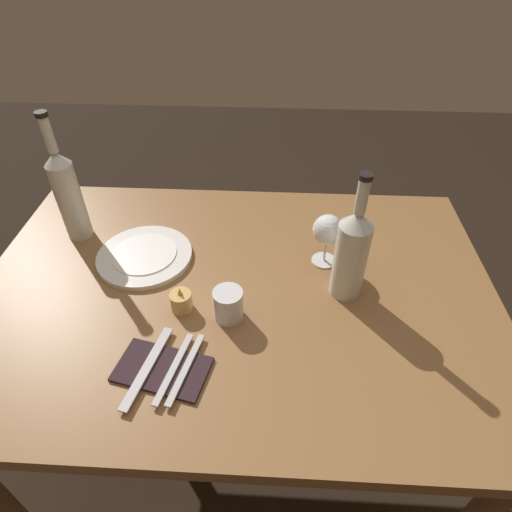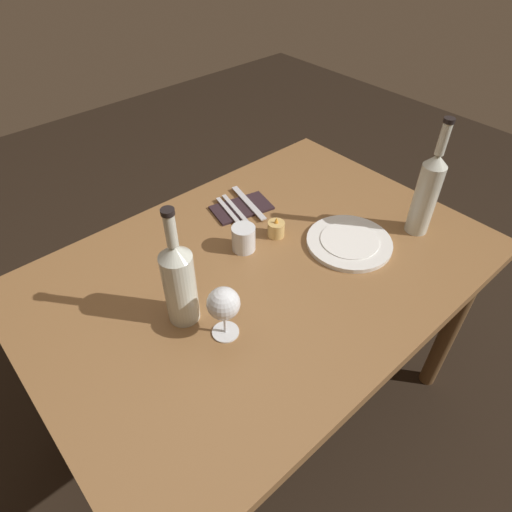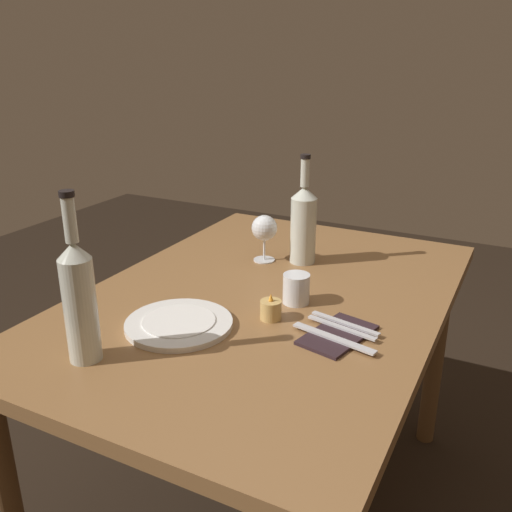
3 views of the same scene
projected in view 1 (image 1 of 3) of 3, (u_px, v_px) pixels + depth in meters
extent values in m
plane|color=black|center=(242.00, 432.00, 1.56)|extent=(6.00, 6.00, 0.00)
cube|color=olive|center=(236.00, 293.00, 1.09)|extent=(1.30, 0.90, 0.04)
cylinder|color=brown|center=(404.00, 295.00, 1.60)|extent=(0.06, 0.06, 0.70)
cylinder|color=brown|center=(97.00, 283.00, 1.64)|extent=(0.06, 0.06, 0.70)
cylinder|color=white|center=(324.00, 260.00, 1.16)|extent=(0.07, 0.07, 0.00)
cylinder|color=white|center=(325.00, 250.00, 1.13)|extent=(0.01, 0.01, 0.07)
sphere|color=white|center=(328.00, 230.00, 1.09)|extent=(0.08, 0.08, 0.08)
cylinder|color=#510A14|center=(328.00, 231.00, 1.09)|extent=(0.06, 0.06, 0.02)
cylinder|color=silver|center=(350.00, 260.00, 1.01)|extent=(0.08, 0.08, 0.20)
cone|color=silver|center=(358.00, 219.00, 0.93)|extent=(0.08, 0.08, 0.03)
cylinder|color=silver|center=(362.00, 196.00, 0.89)|extent=(0.03, 0.03, 0.08)
cylinder|color=black|center=(366.00, 176.00, 0.86)|extent=(0.03, 0.03, 0.01)
cylinder|color=silver|center=(71.00, 202.00, 1.17)|extent=(0.07, 0.07, 0.23)
cone|color=silver|center=(56.00, 158.00, 1.08)|extent=(0.07, 0.07, 0.04)
cylinder|color=silver|center=(48.00, 135.00, 1.04)|extent=(0.03, 0.03, 0.09)
cylinder|color=black|center=(41.00, 114.00, 1.01)|extent=(0.03, 0.03, 0.01)
cylinder|color=white|center=(228.00, 305.00, 0.98)|extent=(0.07, 0.07, 0.08)
cylinder|color=silver|center=(229.00, 310.00, 1.00)|extent=(0.06, 0.06, 0.03)
cylinder|color=#DBB266|center=(181.00, 301.00, 1.01)|extent=(0.05, 0.05, 0.05)
cylinder|color=white|center=(182.00, 303.00, 1.02)|extent=(0.04, 0.04, 0.03)
cone|color=#F99E2D|center=(180.00, 291.00, 0.99)|extent=(0.01, 0.01, 0.02)
cylinder|color=white|center=(145.00, 256.00, 1.16)|extent=(0.25, 0.25, 0.01)
cylinder|color=white|center=(144.00, 254.00, 1.16)|extent=(0.17, 0.17, 0.00)
cube|color=#2D1E23|center=(162.00, 369.00, 0.89)|extent=(0.21, 0.15, 0.01)
cube|color=silver|center=(174.00, 368.00, 0.89)|extent=(0.05, 0.18, 0.00)
cube|color=silver|center=(186.00, 368.00, 0.89)|extent=(0.05, 0.18, 0.00)
cube|color=silver|center=(148.00, 367.00, 0.89)|extent=(0.07, 0.21, 0.00)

